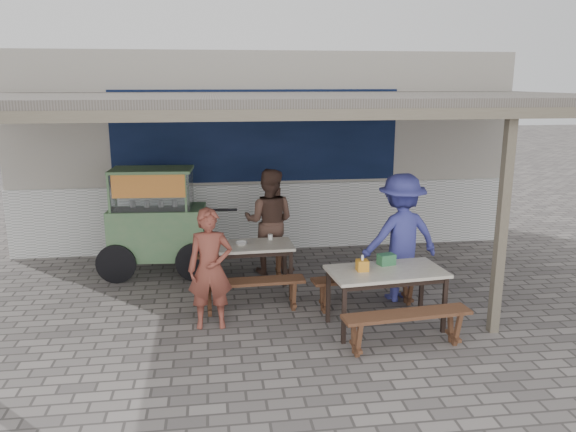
{
  "coord_description": "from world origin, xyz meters",
  "views": [
    {
      "loc": [
        -1.0,
        -6.86,
        2.99
      ],
      "look_at": [
        0.06,
        0.9,
        1.1
      ],
      "focal_mm": 35.0,
      "sensor_mm": 36.0,
      "label": 1
    }
  ],
  "objects_px": {
    "bench_left_street": "(251,288)",
    "table_right": "(386,276)",
    "bench_right_street": "(407,322)",
    "patron_street_side": "(210,269)",
    "table_left": "(246,250)",
    "patron_wall_side": "(269,221)",
    "bench_right_wall": "(367,284)",
    "vendor_cart": "(156,218)",
    "patron_right_table": "(400,237)",
    "condiment_bowl": "(241,243)",
    "donation_box": "(386,259)",
    "bench_left_wall": "(242,259)",
    "tissue_box": "(362,265)",
    "condiment_jar": "(270,237)"
  },
  "relations": [
    {
      "from": "bench_left_street",
      "to": "table_right",
      "type": "relative_size",
      "value": 0.97
    },
    {
      "from": "bench_right_wall",
      "to": "vendor_cart",
      "type": "height_order",
      "value": "vendor_cart"
    },
    {
      "from": "table_left",
      "to": "vendor_cart",
      "type": "distance_m",
      "value": 1.74
    },
    {
      "from": "patron_street_side",
      "to": "condiment_jar",
      "type": "distance_m",
      "value": 1.5
    },
    {
      "from": "table_right",
      "to": "patron_wall_side",
      "type": "distance_m",
      "value": 2.57
    },
    {
      "from": "donation_box",
      "to": "condiment_bowl",
      "type": "height_order",
      "value": "donation_box"
    },
    {
      "from": "bench_right_wall",
      "to": "patron_street_side",
      "type": "bearing_deg",
      "value": -177.22
    },
    {
      "from": "table_left",
      "to": "bench_right_street",
      "type": "height_order",
      "value": "table_left"
    },
    {
      "from": "table_left",
      "to": "donation_box",
      "type": "xyz_separation_m",
      "value": [
        1.68,
        -1.12,
        0.15
      ]
    },
    {
      "from": "bench_right_wall",
      "to": "patron_right_table",
      "type": "height_order",
      "value": "patron_right_table"
    },
    {
      "from": "table_left",
      "to": "patron_right_table",
      "type": "distance_m",
      "value": 2.16
    },
    {
      "from": "bench_right_street",
      "to": "patron_street_side",
      "type": "height_order",
      "value": "patron_street_side"
    },
    {
      "from": "vendor_cart",
      "to": "donation_box",
      "type": "bearing_deg",
      "value": -32.67
    },
    {
      "from": "bench_right_wall",
      "to": "patron_right_table",
      "type": "relative_size",
      "value": 0.85
    },
    {
      "from": "vendor_cart",
      "to": "condiment_bowl",
      "type": "height_order",
      "value": "vendor_cart"
    },
    {
      "from": "patron_street_side",
      "to": "patron_wall_side",
      "type": "height_order",
      "value": "patron_wall_side"
    },
    {
      "from": "tissue_box",
      "to": "condiment_bowl",
      "type": "distance_m",
      "value": 1.91
    },
    {
      "from": "vendor_cart",
      "to": "tissue_box",
      "type": "bearing_deg",
      "value": -38.45
    },
    {
      "from": "condiment_bowl",
      "to": "table_left",
      "type": "bearing_deg",
      "value": -1.4
    },
    {
      "from": "table_right",
      "to": "patron_wall_side",
      "type": "relative_size",
      "value": 0.87
    },
    {
      "from": "table_right",
      "to": "tissue_box",
      "type": "bearing_deg",
      "value": 171.61
    },
    {
      "from": "patron_street_side",
      "to": "tissue_box",
      "type": "distance_m",
      "value": 1.85
    },
    {
      "from": "bench_right_street",
      "to": "patron_wall_side",
      "type": "distance_m",
      "value": 3.18
    },
    {
      "from": "patron_street_side",
      "to": "patron_wall_side",
      "type": "bearing_deg",
      "value": 65.88
    },
    {
      "from": "table_left",
      "to": "condiment_jar",
      "type": "height_order",
      "value": "condiment_jar"
    },
    {
      "from": "bench_left_street",
      "to": "table_right",
      "type": "xyz_separation_m",
      "value": [
        1.6,
        -0.68,
        0.34
      ]
    },
    {
      "from": "bench_right_street",
      "to": "patron_street_side",
      "type": "bearing_deg",
      "value": 151.42
    },
    {
      "from": "table_right",
      "to": "donation_box",
      "type": "bearing_deg",
      "value": 68.04
    },
    {
      "from": "table_right",
      "to": "condiment_jar",
      "type": "distance_m",
      "value": 1.99
    },
    {
      "from": "tissue_box",
      "to": "donation_box",
      "type": "relative_size",
      "value": 0.66
    },
    {
      "from": "table_right",
      "to": "patron_wall_side",
      "type": "xyz_separation_m",
      "value": [
        -1.2,
        2.26,
        0.16
      ]
    },
    {
      "from": "bench_left_wall",
      "to": "table_left",
      "type": "bearing_deg",
      "value": -90.0
    },
    {
      "from": "table_right",
      "to": "patron_wall_side",
      "type": "bearing_deg",
      "value": 112.44
    },
    {
      "from": "patron_street_side",
      "to": "patron_right_table",
      "type": "height_order",
      "value": "patron_right_table"
    },
    {
      "from": "table_left",
      "to": "condiment_jar",
      "type": "relative_size",
      "value": 17.12
    },
    {
      "from": "patron_wall_side",
      "to": "condiment_bowl",
      "type": "bearing_deg",
      "value": 78.92
    },
    {
      "from": "bench_right_wall",
      "to": "patron_right_table",
      "type": "bearing_deg",
      "value": 22.96
    },
    {
      "from": "condiment_bowl",
      "to": "patron_street_side",
      "type": "bearing_deg",
      "value": -113.52
    },
    {
      "from": "bench_left_street",
      "to": "patron_wall_side",
      "type": "bearing_deg",
      "value": 73.6
    },
    {
      "from": "bench_left_wall",
      "to": "vendor_cart",
      "type": "height_order",
      "value": "vendor_cart"
    },
    {
      "from": "bench_left_street",
      "to": "bench_right_street",
      "type": "bearing_deg",
      "value": -40.09
    },
    {
      "from": "table_right",
      "to": "donation_box",
      "type": "xyz_separation_m",
      "value": [
        0.06,
        0.2,
        0.15
      ]
    },
    {
      "from": "table_left",
      "to": "patron_right_table",
      "type": "relative_size",
      "value": 0.75
    },
    {
      "from": "bench_right_wall",
      "to": "tissue_box",
      "type": "bearing_deg",
      "value": -117.44
    },
    {
      "from": "table_left",
      "to": "patron_wall_side",
      "type": "distance_m",
      "value": 1.05
    },
    {
      "from": "patron_street_side",
      "to": "condiment_bowl",
      "type": "relative_size",
      "value": 9.08
    },
    {
      "from": "bench_right_street",
      "to": "bench_right_wall",
      "type": "distance_m",
      "value": 1.24
    },
    {
      "from": "patron_street_side",
      "to": "condiment_bowl",
      "type": "bearing_deg",
      "value": 67.87
    },
    {
      "from": "bench_left_street",
      "to": "tissue_box",
      "type": "relative_size",
      "value": 10.53
    },
    {
      "from": "vendor_cart",
      "to": "bench_left_wall",
      "type": "bearing_deg",
      "value": -16.11
    }
  ]
}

